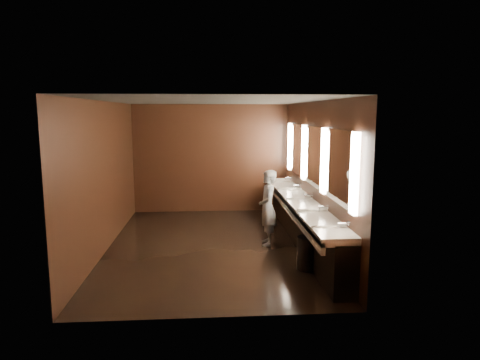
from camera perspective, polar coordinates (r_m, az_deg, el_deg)
The scene contains 10 objects.
floor at distance 8.52m, azimuth -3.74°, elevation -8.70°, with size 6.00×6.00×0.00m, color black.
ceiling at distance 8.13m, azimuth -3.95°, elevation 10.47°, with size 4.00×6.00×0.02m, color #2D2D2B.
wall_back at distance 11.19m, azimuth -3.93°, elevation 2.87°, with size 4.00×0.02×2.80m, color black.
wall_front at distance 5.26m, azimuth -3.66°, elevation -4.07°, with size 4.00×0.02×2.80m, color black.
wall_left at distance 8.44m, azimuth -17.55°, elevation 0.48°, with size 0.02×6.00×2.80m, color black.
wall_right at distance 8.46m, azimuth 9.84°, elevation 0.78°, with size 0.02×6.00×2.80m, color black.
sink_counter at distance 8.58m, azimuth 8.33°, elevation -5.21°, with size 0.55×5.40×1.01m.
mirror_band at distance 8.41m, azimuth 9.77°, elevation 3.14°, with size 0.06×5.03×1.15m.
person at distance 8.41m, azimuth 3.72°, elevation -3.70°, with size 0.54×0.36×1.49m, color #91ADD8.
trash_bin at distance 7.29m, azimuth 8.97°, elevation -9.61°, with size 0.35×0.35×0.55m, color black.
Camera 1 is at (-0.03, -8.12, 2.59)m, focal length 32.00 mm.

